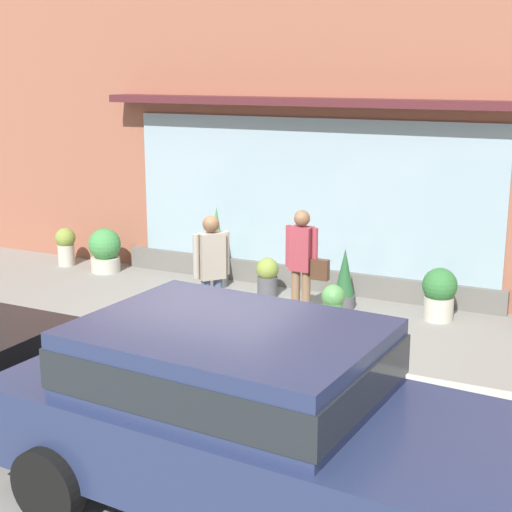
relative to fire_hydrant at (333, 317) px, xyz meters
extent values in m
plane|color=gray|center=(-1.45, -0.53, -0.44)|extent=(60.00, 60.00, 0.00)
cube|color=#B2B2AD|center=(-1.45, -0.73, -0.38)|extent=(14.00, 0.24, 0.12)
cube|color=#935642|center=(-1.45, 2.67, 2.29)|extent=(14.00, 0.36, 5.45)
cube|color=#8CA5B2|center=(-1.36, 2.47, 1.07)|extent=(6.08, 0.03, 2.44)
cube|color=#4C1E23|center=(-1.45, 2.32, 2.54)|extent=(6.68, 0.56, 0.12)
cube|color=#605E59|center=(-1.45, 2.45, -0.26)|extent=(6.48, 0.20, 0.36)
cylinder|color=#4C8C47|center=(0.00, 0.00, -0.41)|extent=(0.38, 0.38, 0.06)
cylinder|color=#4C8C47|center=(0.00, 0.00, -0.09)|extent=(0.25, 0.25, 0.57)
sphere|color=#4C8C47|center=(0.00, 0.00, 0.27)|extent=(0.29, 0.29, 0.29)
cylinder|color=#4C8C47|center=(-0.17, 0.00, -0.06)|extent=(0.10, 0.09, 0.09)
cylinder|color=#4C8C47|center=(0.17, 0.00, -0.06)|extent=(0.10, 0.09, 0.09)
cylinder|color=#4C8C47|center=(0.00, -0.16, -0.06)|extent=(0.09, 0.10, 0.09)
cylinder|color=brown|center=(-0.63, 0.67, -0.04)|extent=(0.12, 0.12, 0.80)
cylinder|color=brown|center=(-0.79, 0.67, -0.04)|extent=(0.12, 0.12, 0.80)
cube|color=#8E333D|center=(-0.71, 0.67, 0.67)|extent=(0.30, 0.21, 0.60)
sphere|color=brown|center=(-0.71, 0.67, 1.08)|extent=(0.22, 0.22, 0.22)
cylinder|color=#8E333D|center=(-0.52, 0.66, 0.68)|extent=(0.08, 0.08, 0.57)
cylinder|color=#8E333D|center=(-0.91, 0.68, 0.68)|extent=(0.08, 0.08, 0.57)
cube|color=#472D1E|center=(-0.43, 0.64, 0.42)|extent=(0.24, 0.11, 0.28)
cylinder|color=#475675|center=(-1.55, -0.16, -0.03)|extent=(0.12, 0.12, 0.81)
cylinder|color=#475675|center=(-1.65, -0.30, -0.03)|extent=(0.12, 0.12, 0.81)
cube|color=#9E9384|center=(-1.60, -0.23, 0.67)|extent=(0.36, 0.38, 0.61)
sphere|color=brown|center=(-1.60, -0.23, 1.09)|extent=(0.22, 0.22, 0.22)
cylinder|color=#9E9384|center=(-1.47, -0.06, 0.69)|extent=(0.08, 0.08, 0.58)
cylinder|color=#9E9384|center=(-1.73, -0.40, 0.69)|extent=(0.08, 0.08, 0.58)
cube|color=navy|center=(0.69, -3.65, 0.22)|extent=(4.28, 2.13, 0.68)
cube|color=navy|center=(0.48, -3.64, 0.81)|extent=(2.40, 1.85, 0.58)
cube|color=#1E2328|center=(0.48, -3.64, 0.81)|extent=(2.44, 1.87, 0.32)
cylinder|color=black|center=(2.04, -2.80, -0.12)|extent=(0.65, 0.22, 0.64)
cylinder|color=black|center=(-0.53, -2.62, -0.12)|extent=(0.65, 0.22, 0.64)
cylinder|color=black|center=(-0.67, -4.50, -0.12)|extent=(0.65, 0.22, 0.64)
cylinder|color=black|center=(-2.58, -2.68, -0.11)|extent=(0.66, 0.19, 0.66)
cylinder|color=#B7B2A3|center=(0.93, 1.79, -0.27)|extent=(0.42, 0.42, 0.34)
sphere|color=#2D6B33|center=(0.93, 1.79, 0.07)|extent=(0.49, 0.49, 0.49)
sphere|color=orange|center=(1.00, 1.83, 0.13)|extent=(0.14, 0.14, 0.14)
cylinder|color=#4C4C51|center=(-0.46, 1.75, -0.34)|extent=(0.32, 0.32, 0.19)
cone|color=#23562D|center=(-0.46, 1.75, 0.11)|extent=(0.29, 0.29, 0.71)
cylinder|color=#B7B2A3|center=(-5.82, 1.93, -0.25)|extent=(0.30, 0.30, 0.38)
sphere|color=olive|center=(-5.82, 1.93, 0.07)|extent=(0.36, 0.36, 0.36)
sphere|color=#B266B7|center=(-5.85, 1.85, 0.14)|extent=(0.07, 0.07, 0.07)
sphere|color=#DB4C7A|center=(-5.88, 2.00, 0.11)|extent=(0.08, 0.08, 0.08)
sphere|color=white|center=(-5.72, 1.91, 0.13)|extent=(0.08, 0.08, 0.08)
cylinder|color=#B7B2A3|center=(-4.92, 1.89, -0.31)|extent=(0.51, 0.51, 0.25)
sphere|color=#3D8442|center=(-4.92, 1.89, 0.05)|extent=(0.56, 0.56, 0.56)
cylinder|color=#4C4C51|center=(-2.72, 1.95, -0.31)|extent=(0.36, 0.36, 0.26)
cone|color=#3D8442|center=(-2.72, 1.95, 0.35)|extent=(0.33, 0.33, 1.05)
cylinder|color=#4C4C51|center=(-1.73, 1.77, -0.28)|extent=(0.31, 0.31, 0.32)
sphere|color=olive|center=(-1.73, 1.77, 0.00)|extent=(0.35, 0.35, 0.35)
sphere|color=orange|center=(-1.65, 1.74, 0.08)|extent=(0.10, 0.10, 0.10)
sphere|color=white|center=(-1.69, 1.82, 0.09)|extent=(0.09, 0.09, 0.09)
camera|label=1|loc=(3.11, -8.56, 3.03)|focal=53.48mm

